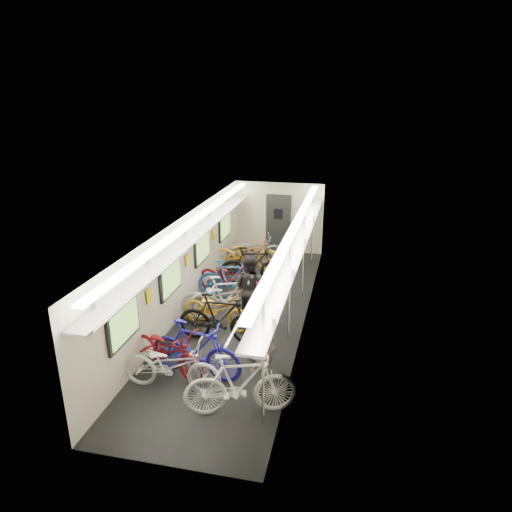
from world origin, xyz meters
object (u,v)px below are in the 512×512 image
at_px(bicycle_0, 171,365).
at_px(backpack, 275,292).
at_px(passenger_near, 260,335).
at_px(passenger_mid, 249,287).
at_px(bicycle_1, 195,349).

height_order(bicycle_0, backpack, backpack).
xyz_separation_m(passenger_near, passenger_mid, (-0.72, 2.17, 0.00)).
xyz_separation_m(passenger_near, backpack, (0.10, 1.00, 0.46)).
height_order(bicycle_1, backpack, backpack).
relative_size(bicycle_0, passenger_mid, 1.15).
bearing_deg(backpack, passenger_mid, 143.13).
distance_m(bicycle_0, backpack, 2.56).
bearing_deg(passenger_near, backpack, -108.04).
distance_m(passenger_near, backpack, 1.10).
bearing_deg(bicycle_1, passenger_near, -63.31).
xyz_separation_m(bicycle_0, passenger_near, (1.47, 0.87, 0.33)).
xyz_separation_m(bicycle_1, backpack, (1.28, 1.37, 0.70)).
bearing_deg(passenger_mid, backpack, 145.06).
relative_size(bicycle_1, passenger_mid, 1.17).
height_order(passenger_near, backpack, passenger_near).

